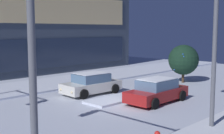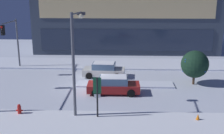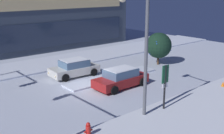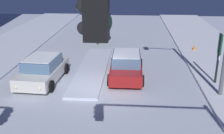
% 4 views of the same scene
% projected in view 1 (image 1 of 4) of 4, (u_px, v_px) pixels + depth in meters
% --- Properties ---
extents(ground, '(52.00, 52.00, 0.00)m').
position_uv_depth(ground, '(113.00, 104.00, 18.80)').
color(ground, silver).
extents(curb_strip_far, '(52.00, 5.20, 0.14)m').
position_uv_depth(curb_strip_far, '(38.00, 86.00, 24.58)').
color(curb_strip_far, silver).
rests_on(curb_strip_far, ground).
extents(median_strip, '(9.00, 1.80, 0.14)m').
position_uv_depth(median_strip, '(140.00, 94.00, 21.50)').
color(median_strip, silver).
rests_on(median_strip, ground).
extents(car_near, '(4.57, 2.07, 1.49)m').
position_uv_depth(car_near, '(157.00, 91.00, 19.16)').
color(car_near, maroon).
rests_on(car_near, ground).
extents(car_far, '(4.41, 2.30, 1.49)m').
position_uv_depth(car_far, '(91.00, 84.00, 21.67)').
color(car_far, silver).
rests_on(car_far, ground).
extents(street_lamp_arched, '(0.65, 2.64, 7.21)m').
position_uv_depth(street_lamp_arched, '(201.00, 25.00, 14.07)').
color(street_lamp_arched, '#565960').
rests_on(street_lamp_arched, ground).
extents(decorated_tree_median, '(2.56, 2.56, 3.24)m').
position_uv_depth(decorated_tree_median, '(183.00, 60.00, 26.20)').
color(decorated_tree_median, '#473323').
rests_on(decorated_tree_median, ground).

